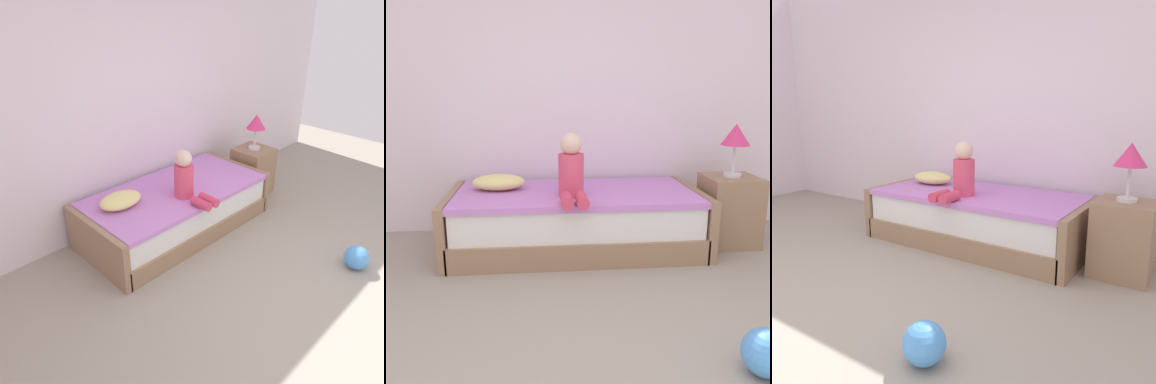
{
  "view_description": "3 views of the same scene",
  "coord_description": "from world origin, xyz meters",
  "views": [
    {
      "loc": [
        -2.3,
        -0.66,
        2.33
      ],
      "look_at": [
        0.09,
        1.75,
        0.55
      ],
      "focal_mm": 34.77,
      "sensor_mm": 36.0,
      "label": 1
    },
    {
      "loc": [
        -0.2,
        -1.36,
        1.32
      ],
      "look_at": [
        0.09,
        1.75,
        0.55
      ],
      "focal_mm": 38.77,
      "sensor_mm": 36.0,
      "label": 2
    },
    {
      "loc": [
        1.99,
        -1.09,
        1.3
      ],
      "look_at": [
        0.09,
        1.75,
        0.55
      ],
      "focal_mm": 35.91,
      "sensor_mm": 36.0,
      "label": 3
    }
  ],
  "objects": [
    {
      "name": "table_lamp",
      "position": [
        1.44,
        1.97,
        0.94
      ],
      "size": [
        0.24,
        0.24,
        0.45
      ],
      "color": "silver",
      "rests_on": "nightstand"
    },
    {
      "name": "pillow",
      "position": [
        -0.55,
        2.1,
        0.56
      ],
      "size": [
        0.44,
        0.3,
        0.13
      ],
      "primitive_type": "ellipsoid",
      "color": "#F2E58C",
      "rests_on": "bed"
    },
    {
      "name": "child_figure",
      "position": [
        0.05,
        1.77,
        0.7
      ],
      "size": [
        0.2,
        0.51,
        0.5
      ],
      "color": "#E04C6B",
      "rests_on": "bed"
    },
    {
      "name": "bed",
      "position": [
        0.09,
        2.0,
        0.25
      ],
      "size": [
        2.11,
        1.0,
        0.5
      ],
      "color": "#997556",
      "rests_on": "ground"
    },
    {
      "name": "wall_rear",
      "position": [
        0.0,
        2.6,
        1.45
      ],
      "size": [
        7.2,
        0.1,
        2.9
      ],
      "primitive_type": "cube",
      "color": "white",
      "rests_on": "ground"
    },
    {
      "name": "toy_ball",
      "position": [
        0.85,
        0.26,
        0.12
      ],
      "size": [
        0.23,
        0.23,
        0.23
      ],
      "primitive_type": "sphere",
      "color": "#4C99E5",
      "rests_on": "ground"
    },
    {
      "name": "nightstand",
      "position": [
        1.44,
        1.97,
        0.3
      ],
      "size": [
        0.44,
        0.44,
        0.6
      ],
      "primitive_type": "cube",
      "color": "#997556",
      "rests_on": "ground"
    }
  ]
}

